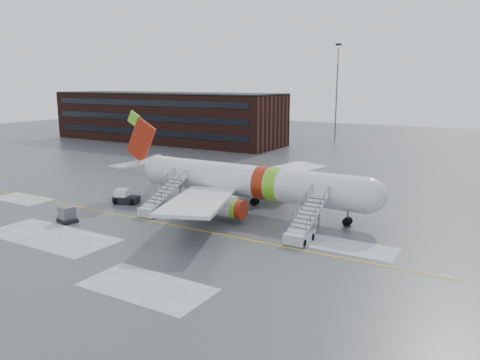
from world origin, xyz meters
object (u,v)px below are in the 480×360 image
Objects in this scene: airstair_fwd at (303,229)px; uld_container at (67,215)px; airstair_aft at (158,204)px; airliner at (242,181)px; pushback_tug at (125,197)px.

airstair_fwd is 25.38m from uld_container.
uld_container is (-6.19, -7.64, -0.28)m from airstair_aft.
airliner is 10.20× the size of pushback_tug.
uld_container is at bearing -87.31° from pushback_tug.
airliner reaches higher than airstair_aft.
airstair_aft is 3.27× the size of uld_container.
airliner is 15.12m from pushback_tug.
airliner is at bearing 19.78° from pushback_tug.
airstair_aft is 9.84m from uld_container.
airliner is 14.89× the size of uld_container.
pushback_tug is at bearing 176.52° from airstair_fwd.
uld_container is at bearing -133.76° from airliner.
airliner is at bearing 46.24° from uld_container.
airliner reaches higher than pushback_tug.
airstair_aft reaches higher than pushback_tug.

